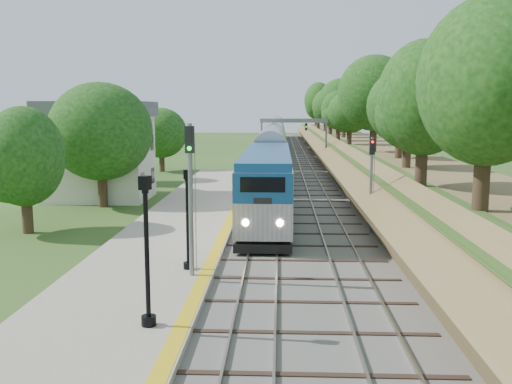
{
  "coord_description": "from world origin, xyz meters",
  "views": [
    {
      "loc": [
        0.86,
        -15.95,
        7.47
      ],
      "look_at": [
        -0.5,
        15.69,
        2.8
      ],
      "focal_mm": 40.0,
      "sensor_mm": 36.0,
      "label": 1
    }
  ],
  "objects_px": {
    "train": "(275,142)",
    "lamppost_mid": "(147,260)",
    "signal_gantry": "(294,130)",
    "lamppost_far": "(188,225)",
    "signal_platform": "(190,183)",
    "station_building": "(99,150)",
    "signal_farside": "(371,175)"
  },
  "relations": [
    {
      "from": "train",
      "to": "signal_platform",
      "type": "relative_size",
      "value": 18.84
    },
    {
      "from": "signal_gantry",
      "to": "signal_farside",
      "type": "bearing_deg",
      "value": -84.32
    },
    {
      "from": "station_building",
      "to": "lamppost_mid",
      "type": "xyz_separation_m",
      "value": [
        10.56,
        -28.2,
        -1.49
      ]
    },
    {
      "from": "signal_gantry",
      "to": "signal_farside",
      "type": "distance_m",
      "value": 37.67
    },
    {
      "from": "lamppost_mid",
      "to": "lamppost_far",
      "type": "relative_size",
      "value": 1.12
    },
    {
      "from": "train",
      "to": "lamppost_far",
      "type": "relative_size",
      "value": 27.42
    },
    {
      "from": "train",
      "to": "lamppost_mid",
      "type": "bearing_deg",
      "value": -92.82
    },
    {
      "from": "signal_platform",
      "to": "station_building",
      "type": "bearing_deg",
      "value": 116.3
    },
    {
      "from": "lamppost_mid",
      "to": "lamppost_far",
      "type": "bearing_deg",
      "value": 88.08
    },
    {
      "from": "signal_gantry",
      "to": "train",
      "type": "height_order",
      "value": "signal_gantry"
    },
    {
      "from": "station_building",
      "to": "lamppost_mid",
      "type": "distance_m",
      "value": 30.15
    },
    {
      "from": "signal_gantry",
      "to": "lamppost_mid",
      "type": "relative_size",
      "value": 1.69
    },
    {
      "from": "train",
      "to": "lamppost_mid",
      "type": "relative_size",
      "value": 24.54
    },
    {
      "from": "train",
      "to": "signal_farside",
      "type": "xyz_separation_m",
      "value": [
        6.2,
        -54.08,
        1.29
      ]
    },
    {
      "from": "lamppost_far",
      "to": "signal_farside",
      "type": "xyz_separation_m",
      "value": [
        9.41,
        9.02,
        1.22
      ]
    },
    {
      "from": "train",
      "to": "lamppost_mid",
      "type": "distance_m",
      "value": 69.89
    },
    {
      "from": "station_building",
      "to": "lamppost_far",
      "type": "height_order",
      "value": "station_building"
    },
    {
      "from": "signal_gantry",
      "to": "lamppost_far",
      "type": "xyz_separation_m",
      "value": [
        -5.68,
        -46.49,
        -2.45
      ]
    },
    {
      "from": "signal_platform",
      "to": "signal_gantry",
      "type": "bearing_deg",
      "value": 83.54
    },
    {
      "from": "signal_gantry",
      "to": "signal_platform",
      "type": "xyz_separation_m",
      "value": [
        -5.37,
        -47.44,
        -0.46
      ]
    },
    {
      "from": "signal_platform",
      "to": "signal_farside",
      "type": "bearing_deg",
      "value": 47.62
    },
    {
      "from": "lamppost_far",
      "to": "lamppost_mid",
      "type": "bearing_deg",
      "value": -91.92
    },
    {
      "from": "lamppost_far",
      "to": "signal_platform",
      "type": "height_order",
      "value": "signal_platform"
    },
    {
      "from": "signal_farside",
      "to": "signal_platform",
      "type": "bearing_deg",
      "value": -132.38
    },
    {
      "from": "station_building",
      "to": "signal_farside",
      "type": "relative_size",
      "value": 1.52
    },
    {
      "from": "signal_farside",
      "to": "lamppost_mid",
      "type": "bearing_deg",
      "value": -121.49
    },
    {
      "from": "lamppost_far",
      "to": "signal_farside",
      "type": "distance_m",
      "value": 13.09
    },
    {
      "from": "signal_farside",
      "to": "signal_gantry",
      "type": "bearing_deg",
      "value": 95.68
    },
    {
      "from": "signal_gantry",
      "to": "signal_farside",
      "type": "xyz_separation_m",
      "value": [
        3.73,
        -37.47,
        -1.24
      ]
    },
    {
      "from": "station_building",
      "to": "lamppost_mid",
      "type": "relative_size",
      "value": 1.73
    },
    {
      "from": "signal_gantry",
      "to": "lamppost_far",
      "type": "relative_size",
      "value": 1.89
    },
    {
      "from": "station_building",
      "to": "lamppost_far",
      "type": "distance_m",
      "value": 24.11
    }
  ]
}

